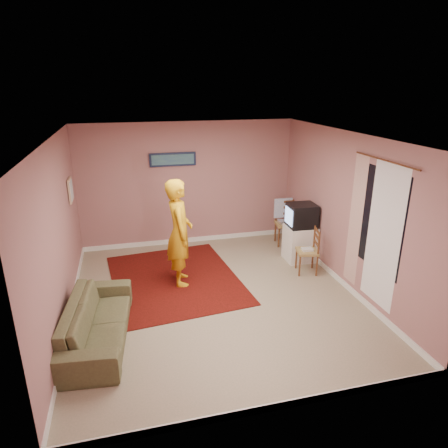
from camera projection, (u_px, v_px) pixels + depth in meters
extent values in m
plane|color=tan|center=(215.00, 297.00, 6.55)|extent=(5.00, 5.00, 0.00)
cube|color=#9E6C68|center=(188.00, 185.00, 8.39)|extent=(4.50, 0.02, 2.60)
cube|color=#9E6C68|center=(273.00, 306.00, 3.83)|extent=(4.50, 0.02, 2.60)
cube|color=#9E6C68|center=(58.00, 236.00, 5.59)|extent=(0.02, 5.00, 2.60)
cube|color=#9E6C68|center=(346.00, 212.00, 6.63)|extent=(0.02, 5.00, 2.60)
cube|color=silver|center=(214.00, 137.00, 5.68)|extent=(4.50, 5.00, 0.02)
cube|color=white|center=(190.00, 240.00, 8.80)|extent=(4.50, 0.02, 0.10)
cube|color=white|center=(268.00, 408.00, 4.26)|extent=(4.50, 0.02, 0.10)
cube|color=white|center=(71.00, 313.00, 6.01)|extent=(0.02, 5.00, 0.10)
cube|color=white|center=(338.00, 279.00, 7.05)|extent=(0.02, 5.00, 0.10)
cube|color=black|center=(380.00, 220.00, 5.76)|extent=(0.01, 1.10, 1.50)
cube|color=white|center=(383.00, 237.00, 5.69)|extent=(0.01, 0.75, 2.10)
cube|color=beige|center=(356.00, 221.00, 6.32)|extent=(0.01, 0.35, 2.10)
cylinder|color=brown|center=(385.00, 160.00, 5.46)|extent=(0.02, 1.40, 0.02)
cube|color=#141D38|center=(173.00, 159.00, 8.11)|extent=(0.95, 0.03, 0.28)
cube|color=navy|center=(173.00, 160.00, 8.10)|extent=(0.86, 0.01, 0.20)
cube|color=#D2B690|center=(70.00, 190.00, 6.97)|extent=(0.03, 0.38, 0.42)
cube|color=silver|center=(72.00, 190.00, 6.98)|extent=(0.01, 0.30, 0.34)
cube|color=black|center=(175.00, 279.00, 7.15)|extent=(2.41, 2.89, 0.01)
cube|color=white|center=(300.00, 243.00, 7.83)|extent=(0.55, 0.50, 0.70)
cube|color=black|center=(302.00, 215.00, 7.64)|extent=(0.53, 0.48, 0.45)
cube|color=#8CB2F2|center=(289.00, 216.00, 7.58)|extent=(0.03, 0.37, 0.32)
cube|color=tan|center=(286.00, 224.00, 8.57)|extent=(0.48, 0.47, 0.05)
cube|color=brown|center=(286.00, 213.00, 8.49)|extent=(0.43, 0.10, 0.49)
cube|color=silver|center=(286.00, 222.00, 8.55)|extent=(0.32, 0.23, 0.05)
cube|color=#93B6F1|center=(283.00, 208.00, 8.64)|extent=(0.41, 0.05, 0.43)
cube|color=tan|center=(307.00, 251.00, 7.29)|extent=(0.44, 0.46, 0.05)
cube|color=brown|center=(308.00, 240.00, 7.21)|extent=(0.12, 0.38, 0.44)
cube|color=silver|center=(307.00, 249.00, 7.27)|extent=(0.21, 0.16, 0.04)
imported|color=brown|center=(97.00, 321.00, 5.39)|extent=(0.97, 2.02, 0.57)
imported|color=gold|center=(179.00, 233.00, 6.74)|extent=(0.48, 0.70, 1.86)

